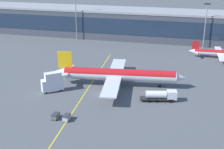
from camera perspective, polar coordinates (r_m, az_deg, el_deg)
name	(u,v)px	position (r m, az deg, el deg)	size (l,w,h in m)	color
ground_plane	(101,94)	(97.81, -2.01, -3.60)	(700.00, 700.00, 0.00)	#515459
apron_lead_in_line	(87,90)	(101.06, -4.59, -2.83)	(0.30, 80.00, 0.01)	yellow
terminal_building	(120,23)	(167.84, 1.54, 9.40)	(215.65, 20.50, 15.00)	#424751
main_airliner	(118,75)	(102.74, 1.17, -0.04)	(44.26, 35.39, 11.22)	silver
fuel_tanker	(161,95)	(93.66, 8.95, -3.82)	(11.09, 4.88, 3.25)	#232326
catering_lift	(53,82)	(100.42, -10.85, -1.41)	(6.85, 6.23, 6.30)	white
baggage_cart_0	(56,116)	(84.41, -10.30, -7.50)	(1.66, 2.68, 1.48)	#595B60
baggage_cart_1	(67,118)	(83.18, -8.29, -7.82)	(1.66, 2.68, 1.48)	#B2B7BC
commuter_jet_far	(222,53)	(139.95, 19.50, 3.75)	(27.60, 21.96, 6.81)	white
apron_light_mast_0	(206,22)	(151.14, 16.79, 9.21)	(2.80, 0.50, 21.09)	gray
apron_light_mast_1	(76,11)	(161.13, -6.66, 11.56)	(2.80, 0.50, 26.27)	gray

